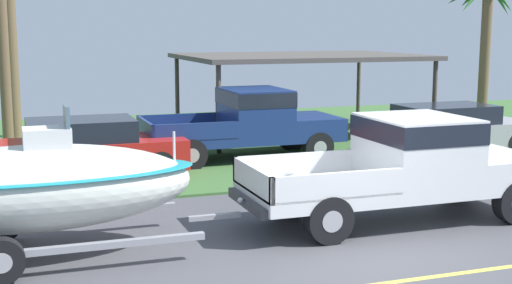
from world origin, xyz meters
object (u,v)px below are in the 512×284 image
object	(u,v)px
boat_on_trailer	(31,187)
parked_pickup_background	(253,121)
pickup_truck_towing	(414,163)
palm_tree_near_right	(486,10)
parked_sedan_far	(88,149)
parked_sedan_near	(450,130)
carport_awning	(299,58)

from	to	relation	value
boat_on_trailer	parked_pickup_background	world-z (taller)	boat_on_trailer
pickup_truck_towing	parked_pickup_background	xyz separation A→B (m)	(-0.81, 6.60, -0.00)
boat_on_trailer	palm_tree_near_right	size ratio (longest dim) A/B	1.13
pickup_truck_towing	parked_sedan_far	xyz separation A→B (m)	(-5.20, 5.80, -0.38)
parked_sedan_near	parked_pickup_background	bearing A→B (deg)	169.54
parked_sedan_far	palm_tree_near_right	xyz separation A→B (m)	(13.47, 3.28, 3.39)
pickup_truck_towing	parked_pickup_background	world-z (taller)	pickup_truck_towing
parked_sedan_near	palm_tree_near_right	xyz separation A→B (m)	(3.63, 3.49, 3.38)
parked_sedan_near	parked_sedan_far	world-z (taller)	same
parked_pickup_background	parked_sedan_near	distance (m)	5.55
parked_sedan_far	boat_on_trailer	bearing A→B (deg)	-104.24
parked_sedan_near	palm_tree_near_right	size ratio (longest dim) A/B	0.86
boat_on_trailer	carport_awning	world-z (taller)	carport_awning
parked_pickup_background	carport_awning	xyz separation A→B (m)	(2.75, 3.42, 1.48)
parked_pickup_background	parked_sedan_far	distance (m)	4.48
parked_sedan_far	carport_awning	world-z (taller)	carport_awning
palm_tree_near_right	boat_on_trailer	bearing A→B (deg)	-148.70
pickup_truck_towing	parked_sedan_far	distance (m)	7.80
parked_sedan_near	palm_tree_near_right	bearing A→B (deg)	43.88
parked_sedan_far	parked_pickup_background	bearing A→B (deg)	10.33
boat_on_trailer	carport_awning	distance (m)	13.30
pickup_truck_towing	carport_awning	xyz separation A→B (m)	(1.94, 10.03, 1.47)
carport_awning	palm_tree_near_right	distance (m)	6.57
boat_on_trailer	parked_pickup_background	xyz separation A→B (m)	(5.87, 6.60, -0.05)
pickup_truck_towing	parked_sedan_near	world-z (taller)	pickup_truck_towing
boat_on_trailer	parked_pickup_background	bearing A→B (deg)	48.36
pickup_truck_towing	parked_sedan_near	size ratio (longest dim) A/B	1.28
carport_awning	palm_tree_near_right	size ratio (longest dim) A/B	1.38
parked_pickup_background	parked_sedan_near	xyz separation A→B (m)	(5.45, -1.01, -0.38)
boat_on_trailer	parked_sedan_near	distance (m)	12.63
carport_awning	parked_sedan_far	bearing A→B (deg)	-149.40
parked_sedan_far	parked_sedan_near	bearing A→B (deg)	-1.19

